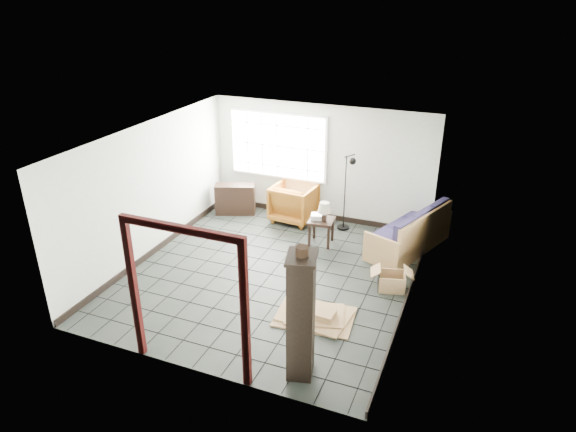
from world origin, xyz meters
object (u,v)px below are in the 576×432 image
at_px(side_table, 321,224).
at_px(tall_shelf, 301,316).
at_px(futon_sofa, 411,235).
at_px(armchair, 294,201).

xyz_separation_m(side_table, tall_shelf, (0.97, -3.74, 0.48)).
bearing_deg(side_table, tall_shelf, -75.51).
xyz_separation_m(futon_sofa, side_table, (-1.75, -0.42, 0.12)).
bearing_deg(futon_sofa, side_table, -145.56).
bearing_deg(armchair, futon_sofa, 175.41).
relative_size(side_table, tall_shelf, 0.30).
distance_m(futon_sofa, tall_shelf, 4.28).
relative_size(futon_sofa, tall_shelf, 1.20).
distance_m(armchair, side_table, 1.28).
bearing_deg(side_table, futon_sofa, 13.53).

